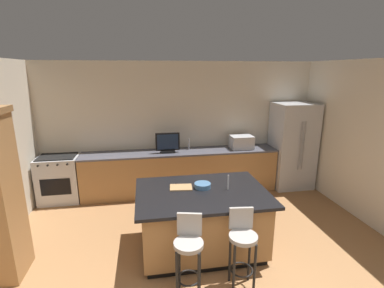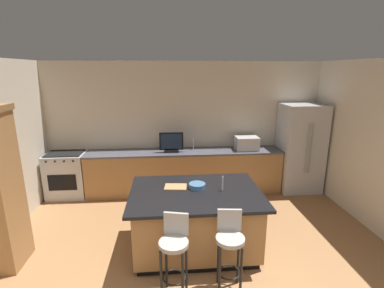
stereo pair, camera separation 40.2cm
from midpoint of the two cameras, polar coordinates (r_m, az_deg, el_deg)
wall_back at (r=6.26m, az=-4.25°, el=3.58°), size 6.44×0.12×2.78m
wall_right at (r=5.51m, az=31.39°, el=-0.12°), size 0.12×4.65×2.78m
counter_back at (r=6.15m, az=-4.11°, el=-5.63°), size 4.15×0.62×0.93m
kitchen_island at (r=4.29m, az=-0.80°, el=-15.06°), size 1.87×1.33×0.92m
refrigerator at (r=6.65m, az=17.96°, el=-0.34°), size 0.86×0.77×1.90m
range_oven at (r=6.42m, az=-26.83°, el=-6.30°), size 0.78×0.63×0.95m
microwave at (r=6.23m, az=8.16°, el=0.36°), size 0.48×0.36×0.28m
tv_monitor at (r=5.88m, az=-6.90°, el=0.08°), size 0.50×0.16×0.42m
sink_faucet_back at (r=6.08m, az=-2.52°, el=-0.06°), size 0.02×0.02×0.24m
sink_faucet_island at (r=4.11m, az=4.53°, el=-7.76°), size 0.02×0.02×0.22m
bar_stool_left at (r=3.45m, az=-4.22°, el=-20.59°), size 0.35×0.37×1.01m
bar_stool_right at (r=3.58m, az=6.79°, el=-19.22°), size 0.34×0.35×1.00m
fruit_bowl at (r=4.18m, az=-0.64°, el=-8.43°), size 0.24×0.24×0.07m
cell_phone at (r=4.28m, az=-6.19°, el=-8.40°), size 0.14×0.16×0.01m
tv_remote at (r=4.23m, az=0.42°, el=-8.47°), size 0.04×0.17×0.02m
cutting_board at (r=4.20m, az=-5.03°, el=-8.77°), size 0.34×0.26×0.02m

